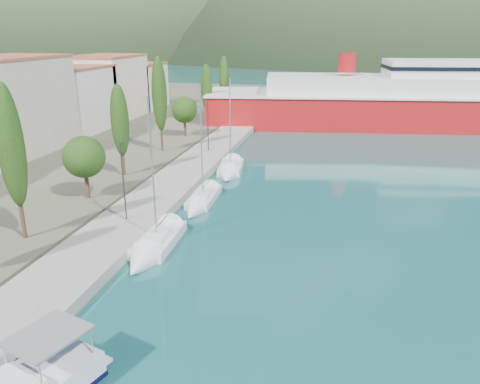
# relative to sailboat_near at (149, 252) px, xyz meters

# --- Properties ---
(ground) EXTENTS (1400.00, 1400.00, 0.00)m
(ground) POSITION_rel_sailboat_near_xyz_m (5.35, 110.86, -0.32)
(ground) COLOR #195456
(quay) EXTENTS (5.00, 88.00, 0.80)m
(quay) POSITION_rel_sailboat_near_xyz_m (-3.65, 16.86, 0.08)
(quay) COLOR gray
(quay) RESTS_ON ground
(town_buildings) EXTENTS (9.20, 69.20, 11.30)m
(town_buildings) POSITION_rel_sailboat_near_xyz_m (-26.65, 27.77, 5.25)
(town_buildings) COLOR beige
(town_buildings) RESTS_ON land_strip
(tree_row) EXTENTS (3.65, 64.74, 11.35)m
(tree_row) POSITION_rel_sailboat_near_xyz_m (-9.29, 21.73, 5.61)
(tree_row) COLOR #47301E
(tree_row) RESTS_ON land_strip
(lamp_posts) EXTENTS (0.15, 45.75, 6.06)m
(lamp_posts) POSITION_rel_sailboat_near_xyz_m (-3.65, 4.29, 3.77)
(lamp_posts) COLOR #2D2D33
(lamp_posts) RESTS_ON quay
(sailboat_near) EXTENTS (2.72, 8.24, 11.73)m
(sailboat_near) POSITION_rel_sailboat_near_xyz_m (0.00, 0.00, 0.00)
(sailboat_near) COLOR silver
(sailboat_near) RESTS_ON ground
(sailboat_mid) EXTENTS (2.37, 7.98, 11.38)m
(sailboat_mid) POSITION_rel_sailboat_near_xyz_m (0.46, 9.79, -0.03)
(sailboat_mid) COLOR silver
(sailboat_mid) RESTS_ON ground
(sailboat_far) EXTENTS (3.37, 7.79, 11.08)m
(sailboat_far) POSITION_rel_sailboat_near_xyz_m (0.71, 19.87, -0.00)
(sailboat_far) COLOR silver
(sailboat_far) RESTS_ON ground
(ferry) EXTENTS (62.02, 21.37, 12.08)m
(ferry) POSITION_rel_sailboat_near_xyz_m (20.73, 52.38, 3.36)
(ferry) COLOR #A81315
(ferry) RESTS_ON ground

